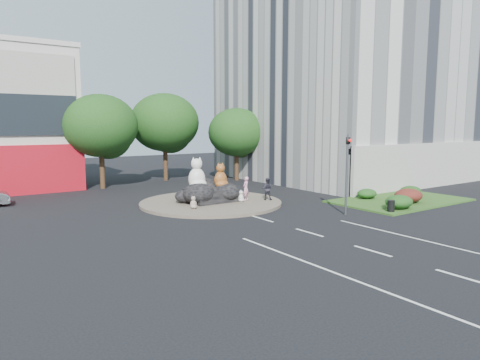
% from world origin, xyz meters
% --- Properties ---
extents(ground, '(120.00, 120.00, 0.00)m').
position_xyz_m(ground, '(0.00, 0.00, 0.00)').
color(ground, black).
rests_on(ground, ground).
extents(roundabout_island, '(10.00, 10.00, 0.20)m').
position_xyz_m(roundabout_island, '(0.00, 10.00, 0.10)').
color(roundabout_island, brown).
rests_on(roundabout_island, ground).
extents(rock_plinth, '(3.20, 2.60, 0.90)m').
position_xyz_m(rock_plinth, '(0.00, 10.00, 0.65)').
color(rock_plinth, black).
rests_on(rock_plinth, roundabout_island).
extents(office_tower, '(20.00, 20.00, 35.00)m').
position_xyz_m(office_tower, '(20.00, 16.00, 17.50)').
color(office_tower, silver).
rests_on(office_tower, ground).
extents(grass_verge, '(10.00, 6.00, 0.12)m').
position_xyz_m(grass_verge, '(12.00, 3.00, 0.06)').
color(grass_verge, '#2E511B').
rests_on(grass_verge, ground).
extents(tree_left, '(6.46, 6.46, 8.27)m').
position_xyz_m(tree_left, '(-3.93, 22.06, 5.25)').
color(tree_left, '#382314').
rests_on(tree_left, ground).
extents(tree_mid, '(6.84, 6.84, 8.76)m').
position_xyz_m(tree_mid, '(3.07, 24.06, 5.56)').
color(tree_mid, '#382314').
rests_on(tree_mid, ground).
extents(tree_right, '(5.70, 5.70, 7.30)m').
position_xyz_m(tree_right, '(9.07, 20.06, 4.63)').
color(tree_right, '#382314').
rests_on(tree_right, ground).
extents(hedge_near_green, '(2.00, 1.60, 0.90)m').
position_xyz_m(hedge_near_green, '(9.00, 1.00, 0.57)').
color(hedge_near_green, '#163912').
rests_on(hedge_near_green, grass_verge).
extents(hedge_red, '(2.20, 1.76, 0.99)m').
position_xyz_m(hedge_red, '(11.50, 2.00, 0.61)').
color(hedge_red, '#4C1B14').
rests_on(hedge_red, grass_verge).
extents(hedge_mid_green, '(1.80, 1.44, 0.81)m').
position_xyz_m(hedge_mid_green, '(14.00, 3.50, 0.53)').
color(hedge_mid_green, '#163912').
rests_on(hedge_mid_green, grass_verge).
extents(hedge_back_green, '(1.60, 1.28, 0.72)m').
position_xyz_m(hedge_back_green, '(10.50, 4.80, 0.48)').
color(hedge_back_green, '#163912').
rests_on(hedge_back_green, grass_verge).
extents(traffic_light, '(0.44, 1.24, 5.00)m').
position_xyz_m(traffic_light, '(5.10, 2.00, 3.62)').
color(traffic_light, '#595B60').
rests_on(traffic_light, ground).
extents(street_lamp, '(2.34, 0.22, 8.06)m').
position_xyz_m(street_lamp, '(12.82, 8.00, 4.55)').
color(street_lamp, '#595B60').
rests_on(street_lamp, ground).
extents(cat_white, '(1.65, 1.53, 2.29)m').
position_xyz_m(cat_white, '(-0.99, 10.23, 2.24)').
color(cat_white, silver).
rests_on(cat_white, rock_plinth).
extents(cat_tabby, '(1.20, 1.06, 1.86)m').
position_xyz_m(cat_tabby, '(0.65, 9.73, 2.03)').
color(cat_tabby, '#C9882A').
rests_on(cat_tabby, rock_plinth).
extents(kitten_calico, '(0.67, 0.66, 0.84)m').
position_xyz_m(kitten_calico, '(-2.31, 8.32, 0.62)').
color(kitten_calico, silver).
rests_on(kitten_calico, roundabout_island).
extents(kitten_white, '(0.67, 0.67, 0.85)m').
position_xyz_m(kitten_white, '(1.63, 8.60, 0.62)').
color(kitten_white, silver).
rests_on(kitten_white, roundabout_island).
extents(pedestrian_pink, '(0.75, 0.67, 1.71)m').
position_xyz_m(pedestrian_pink, '(2.27, 8.93, 1.06)').
color(pedestrian_pink, pink).
rests_on(pedestrian_pink, roundabout_island).
extents(pedestrian_dark, '(0.97, 0.97, 1.58)m').
position_xyz_m(pedestrian_dark, '(3.66, 8.22, 0.99)').
color(pedestrian_dark, '#22212A').
rests_on(pedestrian_dark, roundabout_island).
extents(litter_bin, '(0.52, 0.52, 0.72)m').
position_xyz_m(litter_bin, '(7.74, 0.69, 0.48)').
color(litter_bin, black).
rests_on(litter_bin, grass_verge).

